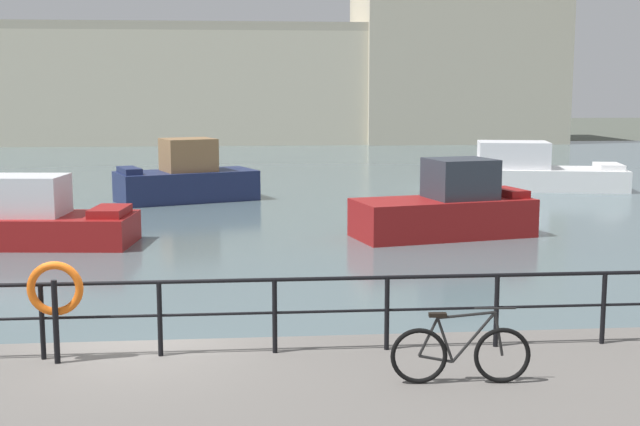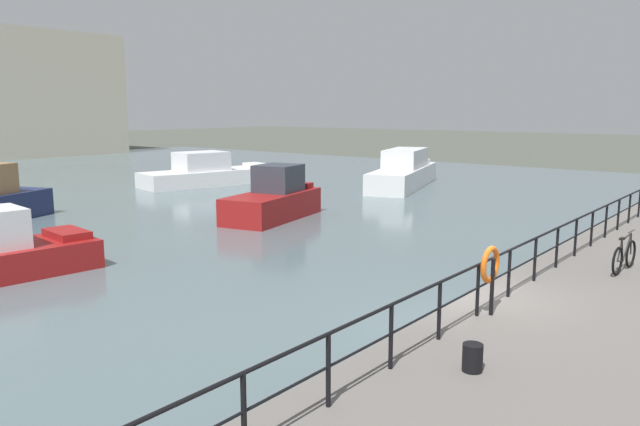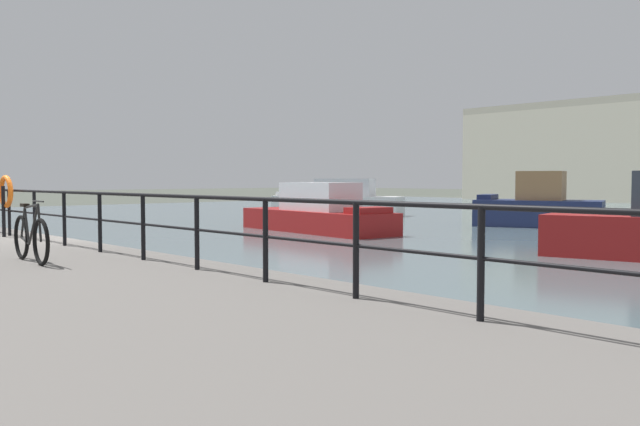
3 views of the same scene
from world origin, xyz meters
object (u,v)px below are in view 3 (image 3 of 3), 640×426
Objects in this scene: moored_green_narrowboat at (318,214)px; moored_red_daysailer at (538,207)px; moored_small_launch at (338,201)px; life_ring_stand at (6,194)px; parked_bicycle at (31,238)px.

moored_red_daysailer reaches higher than moored_green_narrowboat.
life_ring_stand reaches higher than moored_small_launch.
life_ring_stand is at bearing 169.99° from parked_bicycle.
moored_small_launch reaches higher than moored_green_narrowboat.
moored_small_launch reaches higher than parked_bicycle.
moored_small_launch is at bearing 130.73° from parked_bicycle.
moored_small_launch is 1.33× the size of moored_red_daysailer.
moored_green_narrowboat is 4.60× the size of parked_bicycle.
life_ring_stand is (13.42, -23.71, 1.03)m from moored_small_launch.
moored_green_narrowboat is 10.67m from moored_red_daysailer.
moored_small_launch is 13.56m from moored_red_daysailer.
moored_small_launch is at bearing -21.88° from moored_red_daysailer.
life_ring_stand is (-5.23, 1.31, 0.59)m from parked_bicycle.
moored_small_launch is 27.26m from life_ring_stand.
moored_red_daysailer is 23.47m from life_ring_stand.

